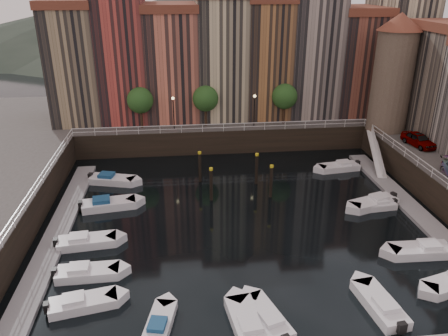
{
  "coord_description": "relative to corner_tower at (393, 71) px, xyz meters",
  "views": [
    {
      "loc": [
        -5.5,
        -34.71,
        20.07
      ],
      "look_at": [
        -1.25,
        4.0,
        3.28
      ],
      "focal_mm": 35.0,
      "sensor_mm": 36.0,
      "label": 1
    }
  ],
  "objects": [
    {
      "name": "ground",
      "position": [
        -20.0,
        -14.5,
        -10.19
      ],
      "size": [
        200.0,
        200.0,
        0.0
      ],
      "primitive_type": "plane",
      "color": "black",
      "rests_on": "ground"
    },
    {
      "name": "quay_far",
      "position": [
        -20.0,
        11.5,
        -8.69
      ],
      "size": [
        80.0,
        20.0,
        3.0
      ],
      "primitive_type": "cube",
      "color": "black",
      "rests_on": "ground"
    },
    {
      "name": "dock_left",
      "position": [
        -36.2,
        -15.5,
        -10.02
      ],
      "size": [
        2.0,
        28.0,
        0.35
      ],
      "primitive_type": "cube",
      "color": "gray",
      "rests_on": "ground"
    },
    {
      "name": "dock_right",
      "position": [
        -3.8,
        -15.5,
        -10.02
      ],
      "size": [
        2.0,
        28.0,
        0.35
      ],
      "primitive_type": "cube",
      "color": "gray",
      "rests_on": "ground"
    },
    {
      "name": "mountains",
      "position": [
        -18.28,
        95.5,
        -2.28
      ],
      "size": [
        145.0,
        100.0,
        18.0
      ],
      "color": "#2D382D",
      "rests_on": "ground"
    },
    {
      "name": "far_terrace",
      "position": [
        -16.69,
        9.0,
        0.76
      ],
      "size": [
        48.7,
        10.3,
        17.5
      ],
      "color": "#907C5C",
      "rests_on": "quay_far"
    },
    {
      "name": "corner_tower",
      "position": [
        0.0,
        0.0,
        0.0
      ],
      "size": [
        5.2,
        5.2,
        13.8
      ],
      "color": "#6B5B4C",
      "rests_on": "quay_right"
    },
    {
      "name": "promenade_trees",
      "position": [
        -21.33,
        3.7,
        -3.61
      ],
      "size": [
        21.2,
        3.2,
        5.2
      ],
      "color": "black",
      "rests_on": "quay_far"
    },
    {
      "name": "street_lamps",
      "position": [
        -21.0,
        2.7,
        -4.3
      ],
      "size": [
        10.36,
        0.36,
        4.18
      ],
      "color": "black",
      "rests_on": "quay_far"
    },
    {
      "name": "railings",
      "position": [
        -20.0,
        -9.62,
        -6.41
      ],
      "size": [
        36.08,
        34.04,
        0.52
      ],
      "color": "white",
      "rests_on": "ground"
    },
    {
      "name": "gangway",
      "position": [
        -2.9,
        -4.5,
        -8.28
      ],
      "size": [
        2.78,
        8.32,
        3.73
      ],
      "color": "white",
      "rests_on": "ground"
    },
    {
      "name": "mooring_pilings",
      "position": [
        -19.99,
        -8.84,
        -8.54
      ],
      "size": [
        7.17,
        4.8,
        3.78
      ],
      "color": "black",
      "rests_on": "ground"
    },
    {
      "name": "boat_left_0",
      "position": [
        -32.39,
        -25.28,
        -9.83
      ],
      "size": [
        4.77,
        2.5,
        1.07
      ],
      "rotation": [
        0.0,
        0.0,
        0.19
      ],
      "color": "silver",
      "rests_on": "ground"
    },
    {
      "name": "boat_left_1",
      "position": [
        -32.66,
        -21.95,
        -9.82
      ],
      "size": [
        4.8,
        1.85,
        1.1
      ],
      "rotation": [
        0.0,
        0.0,
        0.02
      ],
      "color": "silver",
      "rests_on": "ground"
    },
    {
      "name": "boat_left_2",
      "position": [
        -33.46,
        -17.72,
        -9.81
      ],
      "size": [
        5.02,
        2.25,
        1.13
      ],
      "rotation": [
        0.0,
        0.0,
        0.1
      ],
      "color": "silver",
      "rests_on": "ground"
    },
    {
      "name": "boat_left_3",
      "position": [
        -32.54,
        -11.36,
        -9.79
      ],
      "size": [
        5.4,
        2.59,
        1.21
      ],
      "rotation": [
        0.0,
        0.0,
        0.14
      ],
      "color": "silver",
      "rests_on": "ground"
    },
    {
      "name": "boat_left_4",
      "position": [
        -32.87,
        -5.67,
        -9.8
      ],
      "size": [
        5.22,
        3.04,
        1.17
      ],
      "rotation": [
        0.0,
        0.0,
        -0.27
      ],
      "color": "silver",
      "rests_on": "ground"
    },
    {
      "name": "boat_right_1",
      "position": [
        -6.73,
        -21.96,
        -9.8
      ],
      "size": [
        5.18,
        2.03,
        1.18
      ],
      "rotation": [
        0.0,
        0.0,
        3.11
      ],
      "color": "silver",
      "rests_on": "ground"
    },
    {
      "name": "boat_right_2",
      "position": [
        -7.06,
        -13.81,
        -9.8
      ],
      "size": [
        5.19,
        3.25,
        1.17
      ],
      "rotation": [
        0.0,
        0.0,
        3.46
      ],
      "color": "silver",
      "rests_on": "ground"
    },
    {
      "name": "boat_right_3",
      "position": [
        -7.07,
        -14.22,
        -9.87
      ],
      "size": [
        4.26,
        1.88,
        0.96
      ],
      "rotation": [
        0.0,
        0.0,
        3.24
      ],
      "color": "silver",
      "rests_on": "ground"
    },
    {
      "name": "boat_right_4",
      "position": [
        -7.27,
        -4.92,
        -9.82
      ],
      "size": [
        4.94,
        2.31,
        1.11
      ],
      "rotation": [
        0.0,
        0.0,
        3.27
      ],
      "color": "silver",
      "rests_on": "ground"
    },
    {
      "name": "boat_near_0",
      "position": [
        -27.22,
        -27.78,
        -9.88
      ],
      "size": [
        2.28,
        4.22,
        0.94
      ],
      "rotation": [
        0.0,
        0.0,
        1.36
      ],
      "color": "silver",
      "rests_on": "ground"
    },
    {
      "name": "boat_near_1",
      "position": [
        -21.76,
        -28.45,
        -9.81
      ],
      "size": [
        2.42,
        5.09,
        1.15
      ],
      "rotation": [
        0.0,
        0.0,
        1.7
      ],
      "color": "silver",
      "rests_on": "ground"
    },
    {
      "name": "boat_near_2",
      "position": [
        -20.44,
        -28.06,
        -9.83
      ],
      "size": [
        2.98,
        4.82,
        1.08
      ],
      "rotation": [
        0.0,
        0.0,
        1.88
      ],
      "color": "silver",
      "rests_on": "ground"
    },
    {
      "name": "boat_near_3",
      "position": [
        -12.75,
        -27.66,
        -9.81
      ],
      "size": [
        2.35,
        5.08,
        1.14
      ],
      "rotation": [
        0.0,
        0.0,
        1.69
      ],
      "color": "silver",
      "rests_on": "ground"
    },
    {
      "name": "car_a",
      "position": [
        0.92,
        -6.25,
        -6.44
      ],
      "size": [
        2.57,
        4.66,
        1.5
      ],
      "primitive_type": "imported",
      "rotation": [
        0.0,
        0.0,
        0.19
      ],
      "color": "gray",
      "rests_on": "quay_right"
    }
  ]
}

